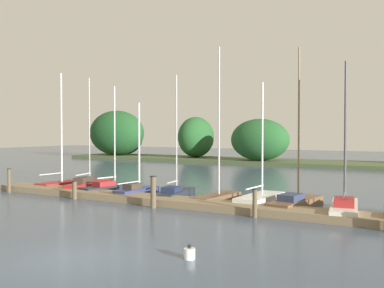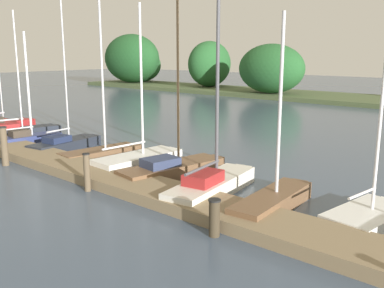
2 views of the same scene
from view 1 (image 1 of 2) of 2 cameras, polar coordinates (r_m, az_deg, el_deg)
name	(u,v)px [view 1 (image 1 of 2)]	position (r m, az deg, el deg)	size (l,w,h in m)	color
ground	(74,260)	(13.62, -15.25, -14.46)	(160.00, 160.00, 0.00)	#425166
dock_pier	(219,206)	(21.31, 3.51, -8.07)	(30.13, 1.80, 0.35)	#847051
far_shore	(284,141)	(51.35, 11.99, 0.35)	(73.05, 8.29, 6.82)	#4C5B38
sailboat_0	(61,182)	(30.39, -16.83, -4.79)	(1.40, 3.33, 7.66)	maroon
sailboat_1	(88,184)	(28.84, -13.47, -5.18)	(1.82, 4.48, 7.23)	maroon
sailboat_2	(112,187)	(27.59, -10.40, -5.56)	(1.77, 4.51, 6.59)	#232833
sailboat_3	(138,190)	(25.42, -7.15, -6.02)	(1.20, 3.24, 5.43)	navy
sailboat_4	(175,192)	(24.82, -2.20, -6.35)	(1.60, 3.89, 6.99)	#232833
sailboat_5	(218,194)	(23.69, 3.43, -6.60)	(1.48, 3.81, 8.34)	brown
sailboat_6	(261,199)	(22.64, 9.09, -7.12)	(1.50, 3.94, 6.28)	white
sailboat_7	(297,201)	(22.05, 13.56, -7.30)	(1.79, 4.54, 7.90)	brown
sailboat_8	(344,206)	(20.83, 19.38, -7.74)	(1.75, 4.53, 6.94)	silver
mooring_piling_0	(9,180)	(29.29, -22.88, -4.42)	(0.21, 0.21, 1.48)	brown
mooring_piling_1	(75,190)	(25.13, -15.16, -5.85)	(0.29, 0.29, 1.03)	brown
mooring_piling_2	(153,192)	(21.56, -5.10, -6.29)	(0.31, 0.31, 1.59)	brown
mooring_piling_3	(255,203)	(19.33, 8.25, -7.68)	(0.24, 0.24, 1.28)	brown
channel_buoy_0	(190,253)	(13.21, -0.33, -14.16)	(0.34, 0.34, 0.44)	white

